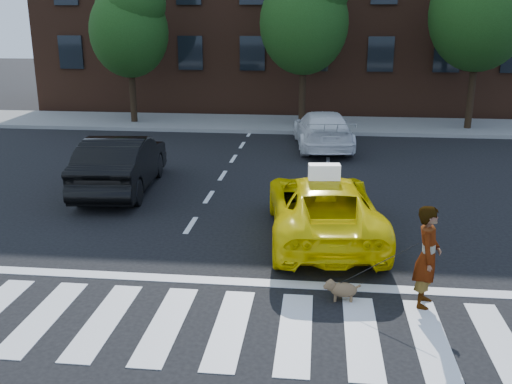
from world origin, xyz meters
TOP-DOWN VIEW (x-y plane):
  - ground at (0.00, 0.00)m, footprint 120.00×120.00m
  - crosswalk at (0.00, 0.00)m, footprint 13.00×2.40m
  - stop_line at (0.00, 1.60)m, footprint 12.00×0.30m
  - sidewalk_far at (0.00, 17.50)m, footprint 30.00×4.00m
  - tree_left at (-6.97, 17.00)m, footprint 3.39×3.38m
  - tree_mid at (0.53, 17.00)m, footprint 3.69×3.69m
  - tree_right at (7.53, 17.00)m, footprint 4.00×4.00m
  - taxi at (1.40, 4.05)m, footprint 2.72×5.05m
  - black_sedan at (-4.10, 7.00)m, footprint 2.03×4.81m
  - white_suv at (1.40, 13.06)m, footprint 2.45×4.89m
  - woman at (3.08, 1.10)m, footprint 0.56×0.71m
  - dog at (1.71, 1.10)m, footprint 0.63×0.26m
  - taxi_sign at (1.40, 3.85)m, footprint 0.68×0.35m

SIDE VIEW (x-z plane):
  - ground at x=0.00m, z-range 0.00..0.00m
  - crosswalk at x=0.00m, z-range 0.00..0.01m
  - stop_line at x=0.00m, z-range 0.00..0.01m
  - sidewalk_far at x=0.00m, z-range 0.00..0.15m
  - dog at x=1.71m, z-range 0.03..0.39m
  - taxi at x=1.40m, z-range 0.00..1.35m
  - white_suv at x=1.40m, z-range 0.00..1.36m
  - black_sedan at x=-4.10m, z-range 0.00..1.54m
  - woman at x=3.08m, z-range 0.00..1.72m
  - taxi_sign at x=1.40m, z-range 1.35..1.67m
  - tree_left at x=-6.97m, z-range 1.19..7.69m
  - tree_mid at x=0.53m, z-range 1.30..8.40m
  - tree_right at x=7.53m, z-range 1.41..9.11m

